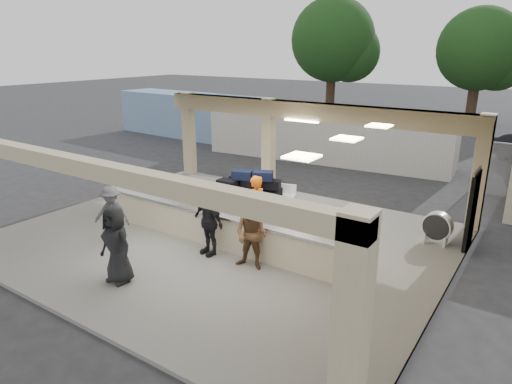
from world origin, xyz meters
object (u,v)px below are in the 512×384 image
Objects in this scene: drum_fan at (437,227)px; container_white at (326,134)px; passenger_c at (112,214)px; passenger_a at (251,234)px; passenger_b at (208,221)px; baggage_handler at (255,209)px; passenger_d at (116,245)px; container_blue at (189,115)px; luggage_cart at (247,193)px; baggage_counter at (212,227)px.

container_white is at bearing 138.83° from drum_fan.
passenger_c is 0.13× the size of container_white.
passenger_a reaches higher than passenger_c.
baggage_handler is at bearing 80.74° from passenger_b.
passenger_c is at bearing 144.40° from passenger_d.
passenger_b is 0.18× the size of container_blue.
passenger_c is (-4.22, -0.76, -0.10)m from passenger_a.
luggage_cart is at bearing -84.63° from container_white.
passenger_c is (-2.47, -1.37, 0.30)m from baggage_counter.
container_white reaches higher than baggage_counter.
passenger_a is at bearing -13.74° from passenger_c.
passenger_b is 2.94m from passenger_c.
baggage_counter is 6.25m from drum_fan.
passenger_b is at bearing 169.99° from passenger_a.
baggage_counter is 0.80m from passenger_b.
baggage_counter is at bearing -31.41° from baggage_handler.
baggage_counter is 4.46× the size of passenger_d.
passenger_d is 0.18× the size of container_blue.
container_white is at bearing 113.35° from passenger_b.
baggage_counter is 2.84m from passenger_c.
baggage_handler reaches higher than luggage_cart.
container_blue reaches higher than luggage_cart.
luggage_cart reaches higher than drum_fan.
passenger_a is at bearing 10.66° from passenger_b.
baggage_handler is at bearing -79.29° from container_white.
luggage_cart is at bearing -160.49° from drum_fan.
baggage_counter reaches higher than drum_fan.
container_white is (-7.08, 7.61, 0.71)m from drum_fan.
drum_fan is at bearing 139.43° from baggage_handler.
baggage_counter is 1.29m from baggage_handler.
passenger_a is at bearing -67.27° from luggage_cart.
luggage_cart is 1.67× the size of passenger_a.
passenger_c is at bearing -178.08° from passenger_a.
container_white is at bearing 85.69° from luggage_cart.
container_blue reaches higher than baggage_handler.
container_white is at bearing 97.18° from passenger_d.
passenger_d is (2.04, -1.52, 0.13)m from passenger_c.
container_white is at bearing 99.78° from baggage_counter.
drum_fan is 0.57× the size of passenger_c.
baggage_handler is 1.04× the size of passenger_d.
container_blue is at bearing 169.41° from container_white.
container_blue is (-11.29, 15.06, 0.28)m from passenger_d.
passenger_b is at bearing -89.77° from luggage_cart.
baggage_handler reaches higher than baggage_counter.
passenger_a is 4.29m from passenger_c.
passenger_d is at bearing -60.71° from passenger_c.
passenger_b is (0.71, -2.75, 0.08)m from luggage_cart.
luggage_cart is 1.88× the size of passenger_c.
baggage_handler is at bearing 41.70° from baggage_counter.
passenger_b is (-4.81, -4.09, 0.43)m from drum_fan.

